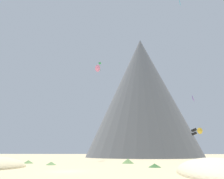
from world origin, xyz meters
TOP-DOWN VIEW (x-y plane):
  - ground_plane at (0.00, 0.00)m, footprint 400.00×400.00m
  - dune_foreground_left at (19.13, -0.20)m, footprint 13.48×24.76m
  - bush_ridge_crest at (7.73, 21.82)m, footprint 3.40×3.40m
  - bush_far_right at (-18.32, 19.84)m, footprint 3.57×3.57m
  - bush_mid_center at (-7.16, 14.66)m, footprint 2.57×2.57m
  - bush_near_left at (-14.31, 20.36)m, footprint 3.17×3.17m
  - bush_near_right at (12.41, 9.19)m, footprint 2.93×2.93m
  - bush_far_left at (-14.69, 16.50)m, footprint 1.67×1.67m
  - rock_massif at (15.16, 77.74)m, footprint 72.12×72.12m
  - kite_blue_low at (4.70, 59.43)m, footprint 1.95×2.38m
  - kite_pink_high at (-2.49, 43.73)m, footprint 2.10×2.46m
  - kite_violet_mid at (27.95, 41.50)m, footprint 1.41×2.30m
  - kite_black_low at (24.32, 29.02)m, footprint 1.73×1.65m
  - kite_gold_low at (23.86, 22.50)m, footprint 1.22×1.30m
  - kite_green_high at (-3.05, 52.21)m, footprint 0.84×0.88m

SIDE VIEW (x-z plane):
  - ground_plane at x=0.00m, z-range 0.00..0.00m
  - dune_foreground_left at x=19.13m, z-range -1.82..1.82m
  - bush_far_left at x=-14.69m, z-range 0.00..0.40m
  - bush_far_right at x=-18.32m, z-range 0.00..0.41m
  - bush_mid_center at x=-7.16m, z-range 0.00..0.63m
  - bush_near_right at x=12.41m, z-range 0.00..0.63m
  - bush_near_left at x=-14.31m, z-range 0.00..0.71m
  - bush_ridge_crest at x=7.73m, z-range 0.00..1.03m
  - kite_blue_low at x=4.70m, z-range 3.96..9.84m
  - kite_gold_low at x=23.86m, z-range 6.35..7.76m
  - kite_black_low at x=24.32m, z-range 6.39..8.25m
  - kite_violet_mid at x=27.95m, z-range 17.49..19.69m
  - rock_massif at x=15.16m, z-range -2.47..55.19m
  - kite_pink_high at x=-2.49m, z-range 29.12..31.50m
  - kite_green_high at x=-3.05m, z-range 33.61..37.18m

